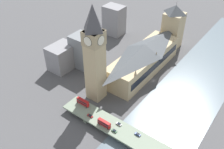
# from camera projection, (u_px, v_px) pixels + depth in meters

# --- Properties ---
(ground_plane) EXTENTS (600.00, 600.00, 0.00)m
(ground_plane) POSITION_uv_depth(u_px,v_px,m) (153.00, 81.00, 228.92)
(ground_plane) COLOR #4C4C4F
(river_water) EXTENTS (54.80, 360.00, 0.30)m
(river_water) POSITION_uv_depth(u_px,v_px,m) (188.00, 95.00, 212.77)
(river_water) COLOR slate
(river_water) RESTS_ON ground_plane
(parliament_hall) EXTENTS (26.79, 90.83, 28.86)m
(parliament_hall) POSITION_uv_depth(u_px,v_px,m) (144.00, 58.00, 233.31)
(parliament_hall) COLOR tan
(parliament_hall) RESTS_ON ground_plane
(clock_tower) EXTENTS (13.71, 13.71, 80.91)m
(clock_tower) POSITION_uv_depth(u_px,v_px,m) (94.00, 53.00, 186.23)
(clock_tower) COLOR tan
(clock_tower) RESTS_ON ground_plane
(victoria_tower) EXTENTS (18.88, 18.88, 51.35)m
(victoria_tower) POSITION_uv_depth(u_px,v_px,m) (173.00, 27.00, 265.63)
(victoria_tower) COLOR tan
(victoria_tower) RESTS_ON ground_plane
(road_bridge) EXTENTS (141.59, 15.69, 5.46)m
(road_bridge) POSITION_uv_depth(u_px,v_px,m) (147.00, 146.00, 165.35)
(road_bridge) COLOR #5D6A59
(road_bridge) RESTS_ON ground_plane
(double_decker_bus_lead) EXTENTS (11.22, 2.51, 4.99)m
(double_decker_bus_lead) POSITION_uv_depth(u_px,v_px,m) (83.00, 102.00, 194.11)
(double_decker_bus_lead) COLOR red
(double_decker_bus_lead) RESTS_ON road_bridge
(double_decker_bus_mid) EXTENTS (10.42, 2.54, 4.80)m
(double_decker_bus_mid) POSITION_uv_depth(u_px,v_px,m) (104.00, 123.00, 176.47)
(double_decker_bus_mid) COLOR red
(double_decker_bus_mid) RESTS_ON road_bridge
(car_northbound_lead) EXTENTS (4.69, 1.93, 1.38)m
(car_northbound_lead) POSITION_uv_depth(u_px,v_px,m) (90.00, 116.00, 184.91)
(car_northbound_lead) COLOR maroon
(car_northbound_lead) RESTS_ON road_bridge
(car_northbound_tail) EXTENTS (4.24, 1.82, 1.37)m
(car_northbound_tail) POSITION_uv_depth(u_px,v_px,m) (119.00, 124.00, 178.44)
(car_northbound_tail) COLOR silver
(car_northbound_tail) RESTS_ON road_bridge
(car_southbound_lead) EXTENTS (4.31, 1.91, 1.32)m
(car_southbound_lead) POSITION_uv_depth(u_px,v_px,m) (138.00, 134.00, 170.93)
(car_southbound_lead) COLOR navy
(car_southbound_lead) RESTS_ON road_bridge
(car_southbound_mid) EXTENTS (4.01, 1.81, 1.36)m
(car_southbound_mid) POSITION_uv_depth(u_px,v_px,m) (114.00, 131.00, 173.40)
(car_southbound_mid) COLOR #2D5638
(car_southbound_mid) RESTS_ON road_bridge
(city_block_west) EXTENTS (23.01, 17.94, 34.26)m
(city_block_west) POSITION_uv_depth(u_px,v_px,m) (114.00, 20.00, 294.54)
(city_block_west) COLOR gray
(city_block_west) RESTS_ON ground_plane
(city_block_center) EXTENTS (26.18, 18.63, 32.82)m
(city_block_center) POSITION_uv_depth(u_px,v_px,m) (85.00, 52.00, 238.11)
(city_block_center) COLOR slate
(city_block_center) RESTS_ON ground_plane
(city_block_east) EXTENTS (19.60, 25.53, 24.34)m
(city_block_east) POSITION_uv_depth(u_px,v_px,m) (62.00, 57.00, 238.61)
(city_block_east) COLOR gray
(city_block_east) RESTS_ON ground_plane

